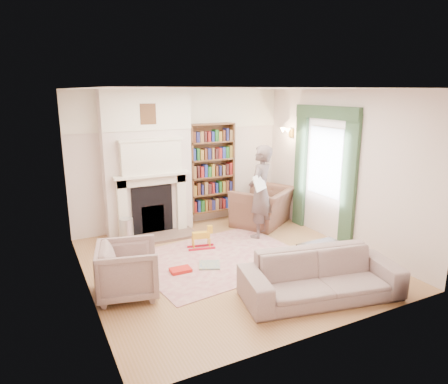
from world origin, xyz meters
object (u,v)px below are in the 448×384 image
armchair_reading (263,206)px  sofa (321,276)px  bookcase (212,168)px  paraffin_heater (127,233)px  armchair_left (128,270)px  man_reading (260,192)px  coffee_table (322,258)px  rocking_horse (201,238)px

armchair_reading → sofa: armchair_reading is taller
bookcase → paraffin_heater: 2.33m
bookcase → armchair_left: size_ratio=2.25×
man_reading → coffee_table: size_ratio=2.56×
bookcase → coffee_table: bookcase is taller
sofa → paraffin_heater: (-1.94, 2.99, -0.04)m
rocking_horse → bookcase: bearing=70.3°
sofa → rocking_horse: sofa is taller
bookcase → armchair_left: bearing=-134.8°
armchair_reading → coffee_table: size_ratio=1.72×
bookcase → sofa: bookcase is taller
sofa → paraffin_heater: bearing=134.9°
armchair_reading → rocking_horse: (-1.73, -0.68, -0.18)m
sofa → rocking_horse: (-0.78, 2.33, -0.10)m
bookcase → rocking_horse: size_ratio=3.81×
rocking_horse → armchair_reading: bearing=33.9°
man_reading → coffee_table: man_reading is taller
bookcase → paraffin_heater: size_ratio=3.36×
armchair_reading → rocking_horse: size_ratio=2.47×
sofa → paraffin_heater: 3.56m
armchair_reading → paraffin_heater: size_ratio=2.19×
armchair_reading → rocking_horse: bearing=-11.5°
coffee_table → sofa: bearing=-133.2°
sofa → rocking_horse: size_ratio=4.46×
bookcase → coffee_table: (0.46, -3.08, -0.95)m
sofa → rocking_horse: 2.45m
bookcase → armchair_reading: size_ratio=1.54×
armchair_reading → coffee_table: (-0.41, -2.39, -0.17)m
man_reading → rocking_horse: bearing=-30.8°
sofa → coffee_table: bearing=60.5°
rocking_horse → man_reading: bearing=16.0°
sofa → man_reading: (0.50, 2.41, 0.58)m
paraffin_heater → armchair_left: bearing=-102.8°
bookcase → coffee_table: 3.25m
coffee_table → rocking_horse: bearing=125.8°
armchair_reading → man_reading: size_ratio=0.67×
paraffin_heater → rocking_horse: paraffin_heater is taller
sofa → bookcase: bearing=100.6°
armchair_left → man_reading: bearing=-54.5°
bookcase → sofa: size_ratio=0.85×
bookcase → sofa: (-0.08, -3.69, -0.86)m
paraffin_heater → sofa: bearing=-57.0°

